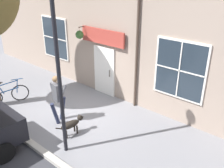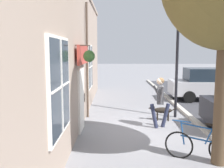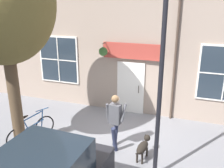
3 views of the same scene
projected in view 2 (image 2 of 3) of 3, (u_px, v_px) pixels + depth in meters
ground_plane at (144, 128)px, 8.66m from camera, size 90.00×90.00×0.00m
storefront_facade at (76, 53)px, 8.33m from camera, size 0.95×18.00×5.20m
pedestrian_walking at (160, 97)px, 8.64m from camera, size 0.74×0.59×1.77m
dog_on_leash at (161, 110)px, 9.66m from camera, size 1.09×0.34×0.61m
leaning_bicycle at (201, 146)px, 6.07m from camera, size 1.64×0.68×1.00m
parked_car_far_end at (209, 84)px, 13.66m from camera, size 4.36×2.05×1.75m
street_lamp at (178, 34)px, 9.73m from camera, size 0.32×0.32×5.17m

